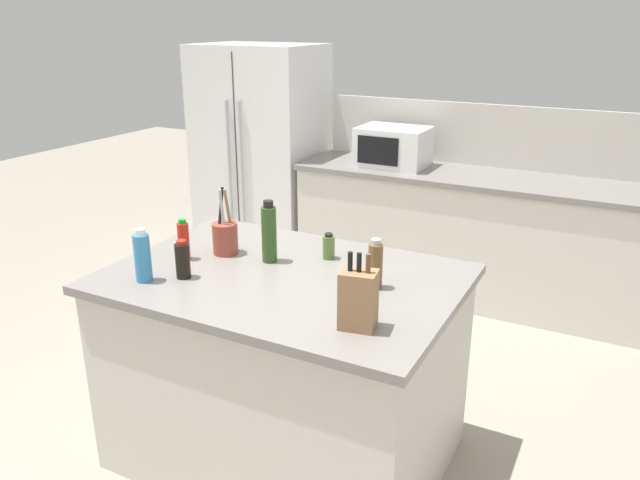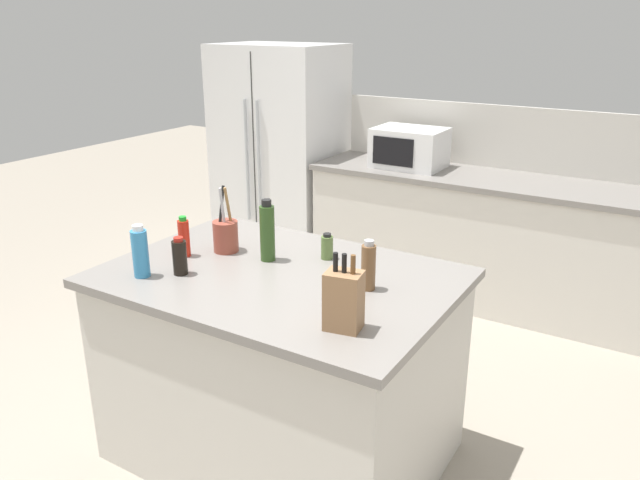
{
  "view_description": "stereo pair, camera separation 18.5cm",
  "coord_description": "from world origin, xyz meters",
  "px_view_note": "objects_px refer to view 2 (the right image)",
  "views": [
    {
      "loc": [
        1.31,
        -2.16,
        2.01
      ],
      "look_at": [
        0.0,
        0.35,
        0.99
      ],
      "focal_mm": 35.0,
      "sensor_mm": 36.0,
      "label": 1
    },
    {
      "loc": [
        1.47,
        -2.07,
        2.01
      ],
      "look_at": [
        0.0,
        0.35,
        0.99
      ],
      "focal_mm": 35.0,
      "sensor_mm": 36.0,
      "label": 2
    }
  ],
  "objects_px": {
    "knife_block": "(344,300)",
    "utensil_crock": "(226,235)",
    "olive_oil_bottle": "(267,232)",
    "dish_soap_bottle": "(140,252)",
    "pepper_grinder": "(368,266)",
    "spice_jar_oregano": "(327,247)",
    "microwave": "(409,148)",
    "refrigerator": "(280,154)",
    "soy_sauce_bottle": "(180,257)",
    "hot_sauce_bottle": "(184,237)"
  },
  "relations": [
    {
      "from": "knife_block",
      "to": "utensil_crock",
      "type": "relative_size",
      "value": 0.91
    },
    {
      "from": "olive_oil_bottle",
      "to": "dish_soap_bottle",
      "type": "xyz_separation_m",
      "value": [
        -0.36,
        -0.44,
        -0.03
      ]
    },
    {
      "from": "pepper_grinder",
      "to": "spice_jar_oregano",
      "type": "bearing_deg",
      "value": 146.97
    },
    {
      "from": "microwave",
      "to": "knife_block",
      "type": "xyz_separation_m",
      "value": [
        0.84,
        -2.49,
        -0.03
      ]
    },
    {
      "from": "refrigerator",
      "to": "soy_sauce_bottle",
      "type": "xyz_separation_m",
      "value": [
        1.19,
        -2.47,
        0.12
      ]
    },
    {
      "from": "pepper_grinder",
      "to": "refrigerator",
      "type": "bearing_deg",
      "value": 131.91
    },
    {
      "from": "utensil_crock",
      "to": "hot_sauce_bottle",
      "type": "bearing_deg",
      "value": -129.57
    },
    {
      "from": "refrigerator",
      "to": "spice_jar_oregano",
      "type": "relative_size",
      "value": 14.53
    },
    {
      "from": "dish_soap_bottle",
      "to": "spice_jar_oregano",
      "type": "relative_size",
      "value": 1.9
    },
    {
      "from": "refrigerator",
      "to": "hot_sauce_bottle",
      "type": "distance_m",
      "value": 2.53
    },
    {
      "from": "dish_soap_bottle",
      "to": "hot_sauce_bottle",
      "type": "xyz_separation_m",
      "value": [
        -0.01,
        0.28,
        -0.02
      ]
    },
    {
      "from": "hot_sauce_bottle",
      "to": "soy_sauce_bottle",
      "type": "xyz_separation_m",
      "value": [
        0.14,
        -0.17,
        -0.01
      ]
    },
    {
      "from": "utensil_crock",
      "to": "spice_jar_oregano",
      "type": "height_order",
      "value": "utensil_crock"
    },
    {
      "from": "spice_jar_oregano",
      "to": "hot_sauce_bottle",
      "type": "bearing_deg",
      "value": -151.73
    },
    {
      "from": "microwave",
      "to": "utensil_crock",
      "type": "distance_m",
      "value": 2.1
    },
    {
      "from": "dish_soap_bottle",
      "to": "soy_sauce_bottle",
      "type": "xyz_separation_m",
      "value": [
        0.13,
        0.11,
        -0.03
      ]
    },
    {
      "from": "pepper_grinder",
      "to": "hot_sauce_bottle",
      "type": "bearing_deg",
      "value": -173.16
    },
    {
      "from": "pepper_grinder",
      "to": "knife_block",
      "type": "bearing_deg",
      "value": -76.96
    },
    {
      "from": "pepper_grinder",
      "to": "hot_sauce_bottle",
      "type": "height_order",
      "value": "pepper_grinder"
    },
    {
      "from": "refrigerator",
      "to": "microwave",
      "type": "height_order",
      "value": "refrigerator"
    },
    {
      "from": "refrigerator",
      "to": "olive_oil_bottle",
      "type": "bearing_deg",
      "value": -56.42
    },
    {
      "from": "refrigerator",
      "to": "hot_sauce_bottle",
      "type": "bearing_deg",
      "value": -65.37
    },
    {
      "from": "soy_sauce_bottle",
      "to": "spice_jar_oregano",
      "type": "bearing_deg",
      "value": 47.17
    },
    {
      "from": "utensil_crock",
      "to": "pepper_grinder",
      "type": "xyz_separation_m",
      "value": [
        0.79,
        -0.04,
        0.02
      ]
    },
    {
      "from": "knife_block",
      "to": "soy_sauce_bottle",
      "type": "bearing_deg",
      "value": 165.14
    },
    {
      "from": "knife_block",
      "to": "hot_sauce_bottle",
      "type": "xyz_separation_m",
      "value": [
        -0.99,
        0.25,
        -0.02
      ]
    },
    {
      "from": "microwave",
      "to": "olive_oil_bottle",
      "type": "bearing_deg",
      "value": -84.31
    },
    {
      "from": "refrigerator",
      "to": "spice_jar_oregano",
      "type": "distance_m",
      "value": 2.58
    },
    {
      "from": "spice_jar_oregano",
      "to": "soy_sauce_bottle",
      "type": "distance_m",
      "value": 0.67
    },
    {
      "from": "spice_jar_oregano",
      "to": "soy_sauce_bottle",
      "type": "height_order",
      "value": "soy_sauce_bottle"
    },
    {
      "from": "dish_soap_bottle",
      "to": "soy_sauce_bottle",
      "type": "height_order",
      "value": "dish_soap_bottle"
    },
    {
      "from": "spice_jar_oregano",
      "to": "soy_sauce_bottle",
      "type": "xyz_separation_m",
      "value": [
        -0.46,
        -0.49,
        0.02
      ]
    },
    {
      "from": "utensil_crock",
      "to": "olive_oil_bottle",
      "type": "relative_size",
      "value": 1.1
    },
    {
      "from": "utensil_crock",
      "to": "pepper_grinder",
      "type": "distance_m",
      "value": 0.79
    },
    {
      "from": "refrigerator",
      "to": "olive_oil_bottle",
      "type": "relative_size",
      "value": 6.17
    },
    {
      "from": "utensil_crock",
      "to": "olive_oil_bottle",
      "type": "height_order",
      "value": "utensil_crock"
    },
    {
      "from": "knife_block",
      "to": "olive_oil_bottle",
      "type": "bearing_deg",
      "value": 137.01
    },
    {
      "from": "pepper_grinder",
      "to": "dish_soap_bottle",
      "type": "bearing_deg",
      "value": -156.7
    },
    {
      "from": "knife_block",
      "to": "spice_jar_oregano",
      "type": "bearing_deg",
      "value": 115.45
    },
    {
      "from": "olive_oil_bottle",
      "to": "dish_soap_bottle",
      "type": "distance_m",
      "value": 0.57
    },
    {
      "from": "olive_oil_bottle",
      "to": "pepper_grinder",
      "type": "distance_m",
      "value": 0.55
    },
    {
      "from": "soy_sauce_bottle",
      "to": "utensil_crock",
      "type": "bearing_deg",
      "value": 91.82
    },
    {
      "from": "refrigerator",
      "to": "soy_sauce_bottle",
      "type": "height_order",
      "value": "refrigerator"
    },
    {
      "from": "microwave",
      "to": "olive_oil_bottle",
      "type": "height_order",
      "value": "olive_oil_bottle"
    },
    {
      "from": "knife_block",
      "to": "utensil_crock",
      "type": "bearing_deg",
      "value": 145.36
    },
    {
      "from": "hot_sauce_bottle",
      "to": "spice_jar_oregano",
      "type": "relative_size",
      "value": 1.58
    },
    {
      "from": "hot_sauce_bottle",
      "to": "soy_sauce_bottle",
      "type": "relative_size",
      "value": 1.14
    },
    {
      "from": "microwave",
      "to": "spice_jar_oregano",
      "type": "height_order",
      "value": "microwave"
    },
    {
      "from": "olive_oil_bottle",
      "to": "soy_sauce_bottle",
      "type": "xyz_separation_m",
      "value": [
        -0.23,
        -0.33,
        -0.06
      ]
    },
    {
      "from": "refrigerator",
      "to": "utensil_crock",
      "type": "bearing_deg",
      "value": -61.24
    }
  ]
}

